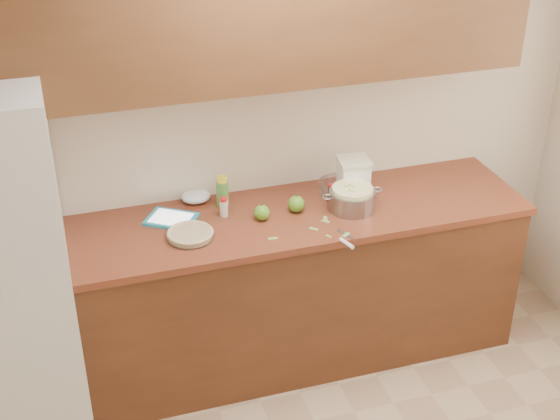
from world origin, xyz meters
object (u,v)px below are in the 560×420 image
object	(u,v)px
tablet	(171,219)
pie	(190,234)
flour_canister	(353,176)
colander	(352,199)

from	to	relation	value
tablet	pie	bearing A→B (deg)	-39.08
pie	flour_canister	distance (m)	0.97
colander	tablet	bearing A→B (deg)	170.23
tablet	colander	bearing A→B (deg)	24.23
pie	flour_canister	xyz separation A→B (m)	(0.94, 0.20, 0.08)
colander	flour_canister	world-z (taller)	flour_canister
flour_canister	pie	bearing A→B (deg)	-168.23
pie	tablet	world-z (taller)	pie
pie	colander	size ratio (longest dim) A/B	0.71
colander	tablet	distance (m)	0.95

